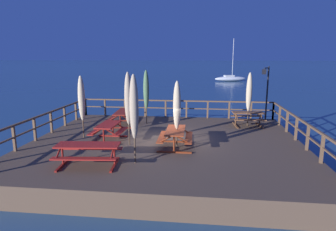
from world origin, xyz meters
name	(u,v)px	position (x,y,z in m)	size (l,w,h in m)	color
ground_plane	(166,157)	(0.00, 0.00, 0.00)	(600.00, 600.00, 0.00)	navy
wooden_deck	(166,149)	(0.00, 0.00, 0.41)	(12.08, 10.60, 0.81)	brown
railing_waterside_far	(176,106)	(0.00, 5.15, 1.53)	(11.88, 0.10, 1.09)	brown
railing_side_left	(43,122)	(-5.89, 0.00, 1.54)	(0.10, 10.40, 1.09)	brown
railing_side_right	(302,129)	(5.89, 0.00, 1.54)	(0.10, 10.40, 1.09)	brown
picnic_table_front_left	(108,129)	(-2.60, -0.29, 1.36)	(1.42, 1.65, 0.78)	maroon
picnic_table_mid_left	(248,116)	(4.13, 3.35, 1.36)	(1.80, 1.53, 0.78)	brown
picnic_table_mid_right	(175,135)	(0.52, -0.97, 1.37)	(1.43, 1.87, 0.78)	#993819
picnic_table_mid_centre	(123,115)	(-2.75, 2.86, 1.38)	(1.53, 2.18, 0.78)	maroon
picnic_table_back_left	(88,150)	(-2.33, -3.36, 1.38)	(2.32, 1.60, 0.78)	maroon
patio_umbrella_tall_back_right	(82,99)	(-3.92, 0.03, 2.67)	(0.32, 0.32, 2.92)	#4C3828
patio_umbrella_tall_mid_right	(249,92)	(4.12, 3.34, 2.68)	(0.32, 0.32, 2.93)	#4C3828
patio_umbrella_short_mid	(177,106)	(0.58, -0.98, 2.60)	(0.32, 0.32, 2.81)	#4C3828
patio_umbrella_short_front	(134,108)	(-0.76, -2.95, 2.84)	(0.32, 0.32, 3.19)	#4C3828
patio_umbrella_tall_back_left	(146,90)	(-1.51, 3.25, 2.74)	(0.32, 0.32, 3.04)	#4C3828
patio_umbrella_tall_mid_left	(128,99)	(-1.50, -0.85, 2.81)	(0.32, 0.32, 3.15)	#4C3828
lamp_post_hooked	(266,86)	(5.22, 4.45, 2.92)	(0.48, 0.58, 3.20)	black
sailboat_distant	(230,78)	(6.86, 42.48, 0.51)	(6.23, 3.30, 7.72)	silver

